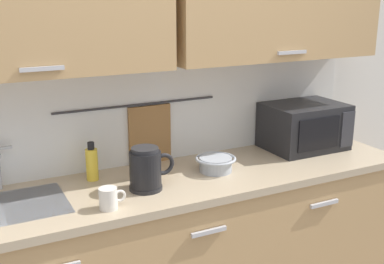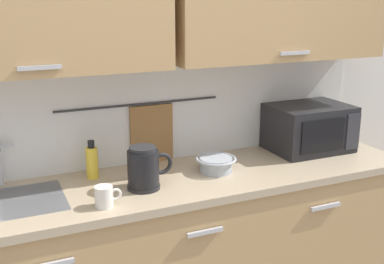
{
  "view_description": "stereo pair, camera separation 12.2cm",
  "coord_description": "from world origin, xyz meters",
  "px_view_note": "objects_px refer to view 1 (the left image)",
  "views": [
    {
      "loc": [
        -0.99,
        -1.79,
        1.8
      ],
      "look_at": [
        0.09,
        0.33,
        1.12
      ],
      "focal_mm": 45.57,
      "sensor_mm": 36.0,
      "label": 1
    },
    {
      "loc": [
        -0.88,
        -1.84,
        1.8
      ],
      "look_at": [
        0.09,
        0.33,
        1.12
      ],
      "focal_mm": 45.57,
      "sensor_mm": 36.0,
      "label": 2
    }
  ],
  "objects_px": {
    "mug_near_sink": "(109,198)",
    "dish_soap_bottle": "(92,163)",
    "electric_kettle": "(146,169)",
    "mixing_bowl": "(216,163)",
    "microwave": "(304,126)"
  },
  "relations": [
    {
      "from": "electric_kettle",
      "to": "mug_near_sink",
      "type": "bearing_deg",
      "value": -150.21
    },
    {
      "from": "dish_soap_bottle",
      "to": "mug_near_sink",
      "type": "height_order",
      "value": "dish_soap_bottle"
    },
    {
      "from": "mug_near_sink",
      "to": "mixing_bowl",
      "type": "xyz_separation_m",
      "value": [
        0.64,
        0.19,
        -0.0
      ]
    },
    {
      "from": "electric_kettle",
      "to": "dish_soap_bottle",
      "type": "bearing_deg",
      "value": 129.69
    },
    {
      "from": "mug_near_sink",
      "to": "mixing_bowl",
      "type": "relative_size",
      "value": 0.56
    },
    {
      "from": "electric_kettle",
      "to": "mug_near_sink",
      "type": "xyz_separation_m",
      "value": [
        -0.23,
        -0.13,
        -0.05
      ]
    },
    {
      "from": "microwave",
      "to": "mug_near_sink",
      "type": "relative_size",
      "value": 3.83
    },
    {
      "from": "electric_kettle",
      "to": "mixing_bowl",
      "type": "height_order",
      "value": "electric_kettle"
    },
    {
      "from": "mug_near_sink",
      "to": "dish_soap_bottle",
      "type": "bearing_deg",
      "value": 85.33
    },
    {
      "from": "microwave",
      "to": "mixing_bowl",
      "type": "distance_m",
      "value": 0.68
    },
    {
      "from": "electric_kettle",
      "to": "mug_near_sink",
      "type": "distance_m",
      "value": 0.27
    },
    {
      "from": "dish_soap_bottle",
      "to": "mug_near_sink",
      "type": "relative_size",
      "value": 1.63
    },
    {
      "from": "dish_soap_bottle",
      "to": "mixing_bowl",
      "type": "distance_m",
      "value": 0.63
    },
    {
      "from": "microwave",
      "to": "dish_soap_bottle",
      "type": "bearing_deg",
      "value": 177.34
    },
    {
      "from": "microwave",
      "to": "dish_soap_bottle",
      "type": "xyz_separation_m",
      "value": [
        -1.28,
        0.06,
        -0.05
      ]
    }
  ]
}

